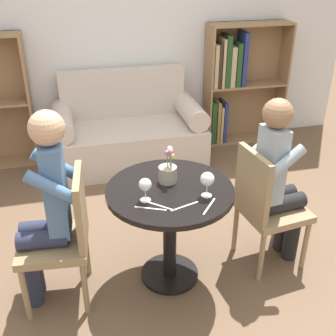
{
  "coord_description": "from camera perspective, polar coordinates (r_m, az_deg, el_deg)",
  "views": [
    {
      "loc": [
        -0.54,
        -2.2,
        2.07
      ],
      "look_at": [
        0.0,
        0.05,
        0.83
      ],
      "focal_mm": 45.0,
      "sensor_mm": 36.0,
      "label": 1
    }
  ],
  "objects": [
    {
      "name": "wine_glass_right",
      "position": [
        2.52,
        5.35,
        -1.59
      ],
      "size": [
        0.09,
        0.09,
        0.16
      ],
      "color": "white",
      "rests_on": "round_table"
    },
    {
      "name": "fork_right_setting",
      "position": [
        2.48,
        5.6,
        -5.18
      ],
      "size": [
        0.13,
        0.15,
        0.0
      ],
      "color": "silver",
      "rests_on": "round_table"
    },
    {
      "name": "chair_right",
      "position": [
        2.97,
        13.01,
        -4.75
      ],
      "size": [
        0.47,
        0.47,
        0.9
      ],
      "rotation": [
        0.0,
        0.0,
        1.7
      ],
      "color": "#937A56",
      "rests_on": "ground_plane"
    },
    {
      "name": "chair_left",
      "position": [
        2.7,
        -13.89,
        -8.6
      ],
      "size": [
        0.46,
        0.46,
        0.9
      ],
      "rotation": [
        0.0,
        0.0,
        -1.67
      ],
      "color": "#937A56",
      "rests_on": "ground_plane"
    },
    {
      "name": "person_left",
      "position": [
        2.61,
        -16.26,
        -5.25
      ],
      "size": [
        0.44,
        0.37,
        1.3
      ],
      "rotation": [
        0.0,
        0.0,
        -1.67
      ],
      "color": "#282D47",
      "rests_on": "ground_plane"
    },
    {
      "name": "back_wall",
      "position": [
        4.56,
        -6.93,
        18.86
      ],
      "size": [
        5.2,
        0.05,
        2.7
      ],
      "color": "silver",
      "rests_on": "ground_plane"
    },
    {
      "name": "round_table",
      "position": [
        2.73,
        0.25,
        -5.86
      ],
      "size": [
        0.81,
        0.81,
        0.71
      ],
      "color": "black",
      "rests_on": "ground_plane"
    },
    {
      "name": "knife_left_setting",
      "position": [
        2.47,
        -1.17,
        -5.12
      ],
      "size": [
        0.15,
        0.14,
        0.0
      ],
      "color": "silver",
      "rests_on": "round_table"
    },
    {
      "name": "person_right",
      "position": [
        2.94,
        14.74,
        -1.72
      ],
      "size": [
        0.44,
        0.37,
        1.24
      ],
      "rotation": [
        0.0,
        0.0,
        1.7
      ],
      "color": "black",
      "rests_on": "ground_plane"
    },
    {
      "name": "fork_left_setting",
      "position": [
        2.45,
        -2.37,
        -5.5
      ],
      "size": [
        0.18,
        0.09,
        0.0
      ],
      "color": "silver",
      "rests_on": "round_table"
    },
    {
      "name": "ground_plane",
      "position": [
        3.07,
        0.23,
        -14.31
      ],
      "size": [
        16.0,
        16.0,
        0.0
      ],
      "primitive_type": "plane",
      "color": "brown"
    },
    {
      "name": "couch",
      "position": [
        4.44,
        -5.45,
        4.69
      ],
      "size": [
        1.53,
        0.8,
        0.92
      ],
      "color": "beige",
      "rests_on": "ground_plane"
    },
    {
      "name": "wine_glass_left",
      "position": [
        2.47,
        -3.11,
        -2.36
      ],
      "size": [
        0.08,
        0.08,
        0.15
      ],
      "color": "white",
      "rests_on": "round_table"
    },
    {
      "name": "flower_vase",
      "position": [
        2.68,
        -0.01,
        -0.51
      ],
      "size": [
        0.12,
        0.12,
        0.24
      ],
      "color": "#9E9384",
      "rests_on": "round_table"
    },
    {
      "name": "bookshelf_right",
      "position": [
        4.88,
        9.02,
        11.35
      ],
      "size": [
        0.91,
        0.28,
        1.33
      ],
      "color": "#93704C",
      "rests_on": "ground_plane"
    },
    {
      "name": "knife_right_setting",
      "position": [
        2.47,
        2.27,
        -5.2
      ],
      "size": [
        0.18,
        0.07,
        0.0
      ],
      "color": "silver",
      "rests_on": "round_table"
    }
  ]
}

